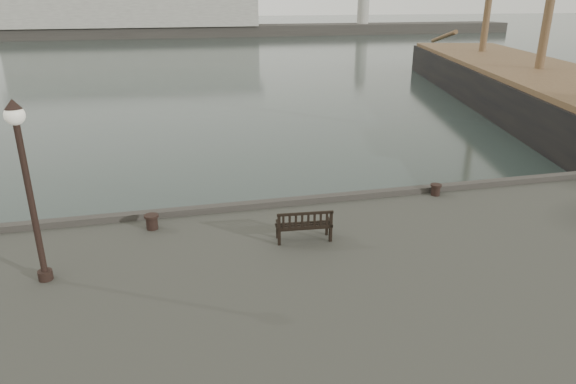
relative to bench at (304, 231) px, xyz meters
name	(u,v)px	position (x,y,z in m)	size (l,w,h in m)	color
ground	(310,246)	(0.95, 2.58, -1.82)	(400.00, 400.00, 0.00)	black
breakwater	(153,14)	(-3.61, 94.58, 2.48)	(140.00, 9.50, 12.20)	#383530
bench	(304,231)	(0.00, 0.00, 0.00)	(1.46, 0.61, 0.82)	black
bollard_left	(152,222)	(-3.77, 1.63, -0.06)	(0.38, 0.38, 0.40)	black
bollard_right	(436,190)	(4.87, 2.08, -0.08)	(0.34, 0.34, 0.36)	black
lamp_post	(25,169)	(-6.05, -0.53, 2.31)	(0.40, 0.40, 4.00)	black
tall_ship_main	(534,98)	(21.87, 19.06, -1.03)	(18.94, 42.43, 31.27)	black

